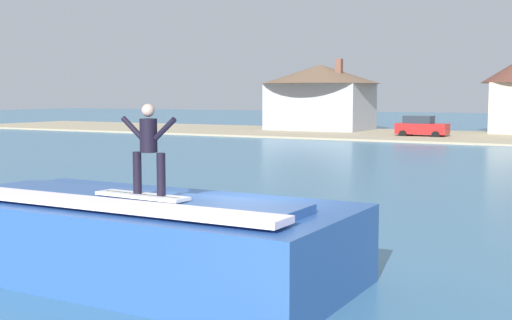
{
  "coord_description": "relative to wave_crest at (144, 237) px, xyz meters",
  "views": [
    {
      "loc": [
        6.6,
        -11.46,
        3.57
      ],
      "look_at": [
        -1.62,
        3.32,
        1.94
      ],
      "focal_mm": 47.19,
      "sensor_mm": 36.0,
      "label": 1
    }
  ],
  "objects": [
    {
      "name": "surfer",
      "position": [
        0.57,
        -0.53,
        1.89
      ],
      "size": [
        1.23,
        0.32,
        1.66
      ],
      "color": "black",
      "rests_on": "surfboard"
    },
    {
      "name": "ground_plane",
      "position": [
        1.62,
        1.2,
        -0.8
      ],
      "size": [
        260.0,
        260.0,
        0.0
      ],
      "primitive_type": "plane",
      "color": "teal"
    },
    {
      "name": "wave_crest",
      "position": [
        0.0,
        0.0,
        0.0
      ],
      "size": [
        8.23,
        3.86,
        1.7
      ],
      "color": "#2B549A",
      "rests_on": "ground_plane"
    },
    {
      "name": "surfboard",
      "position": [
        0.42,
        -0.56,
        0.93
      ],
      "size": [
        1.99,
        0.56,
        0.06
      ],
      "color": "white",
      "rests_on": "wave_crest"
    },
    {
      "name": "house_with_chimney",
      "position": [
        -18.84,
        51.63,
        3.1
      ],
      "size": [
        11.75,
        11.75,
        7.07
      ],
      "color": "#9EA3AD",
      "rests_on": "ground_plane"
    },
    {
      "name": "car_near_shore",
      "position": [
        -7.12,
        46.1,
        0.15
      ],
      "size": [
        4.23,
        2.23,
        1.86
      ],
      "color": "red",
      "rests_on": "ground_plane"
    }
  ]
}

